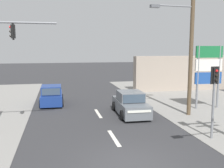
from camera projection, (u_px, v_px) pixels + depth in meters
name	position (u px, v px, depth m)	size (l,w,h in m)	color
ground_plane	(131.00, 164.00, 10.07)	(140.00, 140.00, 0.00)	#303033
lane_dash_mid	(114.00, 138.00, 12.98)	(0.20, 2.40, 0.01)	silver
lane_dash_far	(98.00, 113.00, 17.83)	(0.20, 2.40, 0.01)	silver
utility_pole_midground_right	(190.00, 35.00, 16.68)	(3.78, 0.43, 9.72)	brown
pedestal_signal_right_kerb	(214.00, 90.00, 12.55)	(0.44, 0.29, 3.56)	slate
shopping_plaza_sign	(209.00, 68.00, 18.97)	(2.10, 0.16, 4.60)	slate
shopfront_wall_far	(189.00, 73.00, 27.59)	(12.00, 1.00, 3.60)	#A39384
sedan_oncoming_mid	(130.00, 104.00, 17.46)	(1.97, 4.28, 1.56)	slate
hatchback_oncoming_near	(52.00, 96.00, 20.56)	(1.82, 3.66, 1.53)	navy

